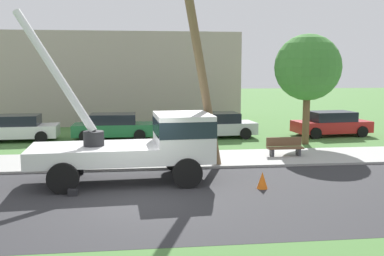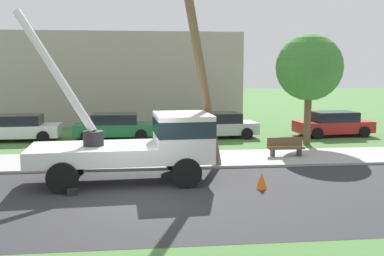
{
  "view_description": "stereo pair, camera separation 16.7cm",
  "coord_description": "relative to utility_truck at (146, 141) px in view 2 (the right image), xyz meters",
  "views": [
    {
      "loc": [
        0.01,
        -13.19,
        3.93
      ],
      "look_at": [
        2.02,
        3.51,
        1.68
      ],
      "focal_mm": 41.8,
      "sensor_mm": 36.0,
      "label": 1
    },
    {
      "loc": [
        0.18,
        -13.21,
        3.93
      ],
      "look_at": [
        2.02,
        3.51,
        1.68
      ],
      "focal_mm": 41.8,
      "sensor_mm": 36.0,
      "label": 2
    }
  ],
  "objects": [
    {
      "name": "sidewalk_strip",
      "position": [
        -0.26,
        3.26,
        -1.36
      ],
      "size": [
        80.0,
        3.44,
        0.1
      ],
      "primitive_type": "cube",
      "color": "#9E9E99",
      "rests_on": "ground"
    },
    {
      "name": "parked_sedan_green",
      "position": [
        -1.65,
        9.55,
        -0.7
      ],
      "size": [
        4.41,
        2.04,
        1.42
      ],
      "color": "#1E6638",
      "rests_on": "ground"
    },
    {
      "name": "leaning_utility_pole",
      "position": [
        1.96,
        0.85,
        3.01
      ],
      "size": [
        2.45,
        2.9,
        8.63
      ],
      "color": "brown",
      "rests_on": "ground"
    },
    {
      "name": "parked_sedan_red",
      "position": [
        10.96,
        9.31,
        -0.7
      ],
      "size": [
        4.54,
        2.27,
        1.42
      ],
      "color": "#B21E1E",
      "rests_on": "ground"
    },
    {
      "name": "road_asphalt",
      "position": [
        -0.26,
        -2.27,
        -1.4
      ],
      "size": [
        80.0,
        7.61,
        0.01
      ],
      "primitive_type": "cube",
      "color": "#2B2B2D",
      "rests_on": "ground"
    },
    {
      "name": "lowrise_building_backdrop",
      "position": [
        -2.13,
        18.08,
        1.79
      ],
      "size": [
        18.0,
        6.0,
        6.4
      ],
      "primitive_type": "cube",
      "color": "#A5998C",
      "rests_on": "ground"
    },
    {
      "name": "ground_plane",
      "position": [
        -0.26,
        9.73,
        -1.41
      ],
      "size": [
        120.0,
        120.0,
        0.0
      ],
      "primitive_type": "plane",
      "color": "#477538"
    },
    {
      "name": "parked_sedan_silver",
      "position": [
        4.14,
        9.4,
        -0.7
      ],
      "size": [
        4.53,
        2.25,
        1.42
      ],
      "color": "#B7B7BF",
      "rests_on": "ground"
    },
    {
      "name": "roadside_tree_near",
      "position": [
        8.38,
        6.69,
        2.54
      ],
      "size": [
        3.39,
        3.39,
        5.67
      ],
      "color": "brown",
      "rests_on": "ground"
    },
    {
      "name": "park_bench",
      "position": [
        6.14,
        3.32,
        -0.95
      ],
      "size": [
        1.6,
        0.45,
        0.9
      ],
      "color": "brown",
      "rests_on": "ground"
    },
    {
      "name": "parked_sedan_white",
      "position": [
        -6.85,
        9.46,
        -0.7
      ],
      "size": [
        4.46,
        2.11,
        1.42
      ],
      "color": "silver",
      "rests_on": "ground"
    },
    {
      "name": "traffic_cone_ahead",
      "position": [
        3.76,
        -1.54,
        -1.13
      ],
      "size": [
        0.36,
        0.36,
        0.56
      ],
      "primitive_type": "cone",
      "color": "orange",
      "rests_on": "ground"
    },
    {
      "name": "utility_truck",
      "position": [
        0.0,
        0.0,
        0.0
      ],
      "size": [
        6.89,
        3.21,
        5.98
      ],
      "color": "silver",
      "rests_on": "ground"
    }
  ]
}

